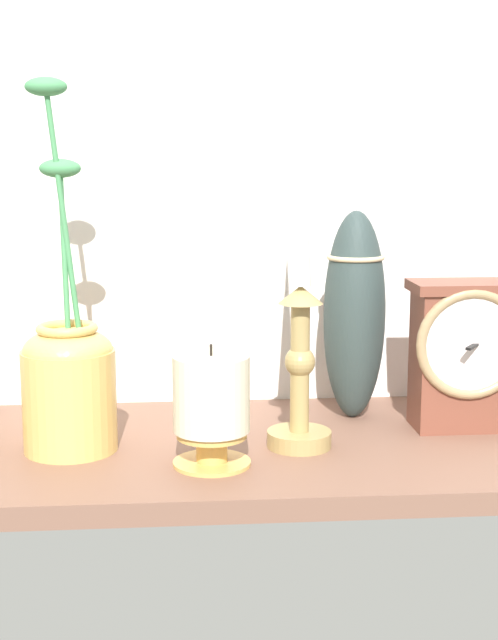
# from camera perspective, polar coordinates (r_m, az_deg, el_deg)

# --- Properties ---
(ground_plane) EXTENTS (1.00, 0.36, 0.02)m
(ground_plane) POSITION_cam_1_polar(r_m,az_deg,el_deg) (1.06, -0.84, -8.13)
(ground_plane) COLOR brown
(back_wall) EXTENTS (1.20, 0.02, 0.65)m
(back_wall) POSITION_cam_1_polar(r_m,az_deg,el_deg) (1.19, -1.50, 10.43)
(back_wall) COLOR white
(back_wall) RESTS_ON ground_plane
(mantel_clock) EXTENTS (0.13, 0.09, 0.18)m
(mantel_clock) POSITION_cam_1_polar(r_m,az_deg,el_deg) (1.11, 13.16, -1.98)
(mantel_clock) COLOR brown
(mantel_clock) RESTS_ON ground_plane
(candlestick_tall_center) EXTENTS (0.07, 0.07, 0.37)m
(candlestick_tall_center) POSITION_cam_1_polar(r_m,az_deg,el_deg) (1.00, 3.19, -0.53)
(candlestick_tall_center) COLOR #A08851
(candlestick_tall_center) RESTS_ON ground_plane
(brass_vase_jar) EXTENTS (0.10, 0.10, 0.40)m
(brass_vase_jar) POSITION_cam_1_polar(r_m,az_deg,el_deg) (1.02, -11.11, -3.47)
(brass_vase_jar) COLOR tan
(brass_vase_jar) RESTS_ON ground_plane
(pillar_candle_front) EXTENTS (0.08, 0.08, 0.13)m
(pillar_candle_front) POSITION_cam_1_polar(r_m,az_deg,el_deg) (0.96, -2.34, -5.24)
(pillar_candle_front) COLOR tan
(pillar_candle_front) RESTS_ON ground_plane
(tall_ceramic_vase) EXTENTS (0.08, 0.08, 0.26)m
(tall_ceramic_vase) POSITION_cam_1_polar(r_m,az_deg,el_deg) (1.13, 6.54, 0.34)
(tall_ceramic_vase) COLOR #2D3B3A
(tall_ceramic_vase) RESTS_ON ground_plane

